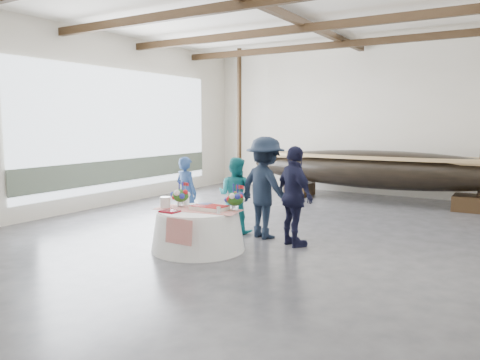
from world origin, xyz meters
The scene contains 13 objects.
floor centered at (0.00, 0.00, 0.00)m, with size 10.00×12.00×0.01m, color #3D3D42.
wall_back centered at (0.00, 6.00, 2.25)m, with size 10.00×0.02×4.50m, color silver.
wall_left centered at (-5.00, 0.00, 2.25)m, with size 0.02×12.00×4.50m, color silver.
ceiling centered at (0.00, 0.00, 4.50)m, with size 10.00×12.00×0.01m, color white.
pavilion_structure centered at (0.00, 0.79, 4.00)m, with size 9.80×11.76×4.50m.
open_bay centered at (-4.95, 1.00, 1.83)m, with size 0.03×7.00×3.20m.
longboat_display centered at (0.93, 4.57, 0.92)m, with size 7.65×1.53×1.44m.
banquet_table centered at (-0.39, -1.88, 0.35)m, with size 1.62×1.62×0.70m.
tabletop_items centered at (-0.39, -1.75, 0.85)m, with size 1.57×0.96×0.40m.
guest_woman_blue centered at (-1.59, -0.67, 0.75)m, with size 0.55×0.36×1.50m, color navy.
guest_woman_teal centered at (-0.52, -0.45, 0.76)m, with size 0.73×0.57×1.51m, color teal.
guest_man_left centered at (0.20, -0.52, 0.97)m, with size 1.25×0.72×1.93m, color black.
guest_man_right centered at (0.93, -0.79, 0.90)m, with size 1.05×0.44×1.79m, color black.
Camera 1 is at (4.37, -8.28, 2.21)m, focal length 35.00 mm.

